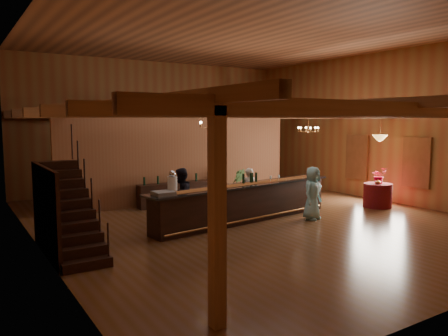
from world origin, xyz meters
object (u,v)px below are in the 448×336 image
tasting_bar (246,202)px  floor_plant (237,184)px  beverage_dispenser (172,182)px  pendant_lamp (380,138)px  guest (312,193)px  round_table (378,195)px  chandelier_left (212,124)px  chandelier_right (308,129)px  staff_second (181,196)px  backbar_shelf (178,194)px  bartender (248,191)px  raffle_drum (311,171)px

tasting_bar → floor_plant: (1.74, 3.05, 0.03)m
beverage_dispenser → pendant_lamp: (7.59, -0.44, 1.01)m
pendant_lamp → guest: (-3.23, -0.17, -1.60)m
pendant_lamp → beverage_dispenser: bearing=176.7°
round_table → floor_plant: 5.03m
guest → floor_plant: guest is taller
floor_plant → beverage_dispenser: bearing=-142.0°
chandelier_left → guest: bearing=-18.4°
chandelier_left → chandelier_right: 5.81m
pendant_lamp → staff_second: 7.17m
chandelier_left → guest: (2.93, -0.97, -2.07)m
beverage_dispenser → chandelier_left: (1.43, 0.36, 1.49)m
backbar_shelf → bartender: (1.28, -2.49, 0.34)m
round_table → staff_second: (-6.84, 1.46, 0.40)m
bartender → staff_second: 2.42m
tasting_bar → guest: guest is taller
chandelier_left → pendant_lamp: (6.16, -0.80, -0.48)m
chandelier_right → floor_plant: bearing=158.9°
staff_second → bartender: bearing=141.0°
round_table → guest: (-3.23, -0.17, 0.39)m
tasting_bar → floor_plant: bearing=52.6°
bartender → backbar_shelf: bearing=-45.6°
beverage_dispenser → raffle_drum: size_ratio=1.76×
raffle_drum → round_table: raffle_drum is taller
chandelier_right → pendant_lamp: same height
bartender → floor_plant: 2.53m
tasting_bar → raffle_drum: bearing=-1.0°
floor_plant → raffle_drum: bearing=-66.3°
raffle_drum → chandelier_right: bearing=49.9°
chandelier_left → floor_plant: (2.84, 2.98, -2.29)m
backbar_shelf → chandelier_left: 4.07m
tasting_bar → floor_plant: 3.51m
raffle_drum → guest: bearing=-131.5°
beverage_dispenser → raffle_drum: (5.46, 0.63, -0.11)m
beverage_dispenser → floor_plant: 5.48m
backbar_shelf → bartender: size_ratio=1.94×
beverage_dispenser → pendant_lamp: bearing=-3.3°
backbar_shelf → staff_second: (-1.14, -2.53, 0.41)m
chandelier_left → guest: 3.72m
chandelier_right → guest: bearing=-130.7°
raffle_drum → bartender: size_ratio=0.23×
staff_second → pendant_lamp: bearing=127.9°
pendant_lamp → floor_plant: 5.35m
beverage_dispenser → pendant_lamp: 7.67m
backbar_shelf → staff_second: staff_second is taller
staff_second → chandelier_right: bearing=152.0°
pendant_lamp → bartender: bearing=161.2°
beverage_dispenser → backbar_shelf: (1.90, 3.55, -0.99)m
staff_second → floor_plant: 4.22m
chandelier_right → backbar_shelf: bearing=166.2°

